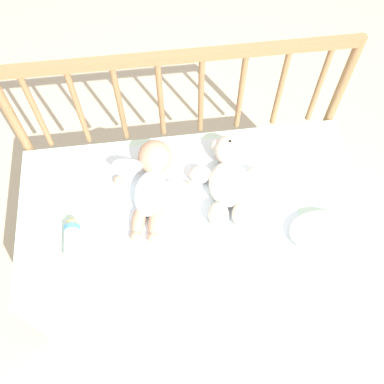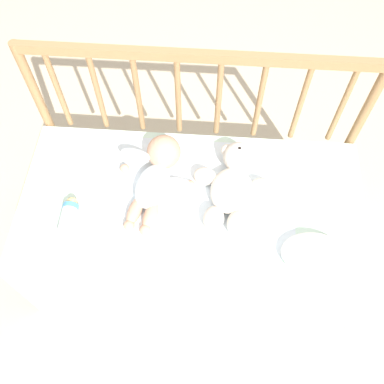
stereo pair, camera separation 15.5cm
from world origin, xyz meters
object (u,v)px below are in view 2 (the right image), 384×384
object	(u,v)px
baby	(157,173)
small_pillow	(315,254)
baby_bottle	(69,215)
teddy_bear	(233,184)

from	to	relation	value
baby	small_pillow	distance (m)	0.64
baby	baby_bottle	distance (m)	0.35
baby	teddy_bear	bearing A→B (deg)	-4.55
teddy_bear	baby	bearing A→B (deg)	175.45
baby_bottle	small_pillow	xyz separation A→B (m)	(0.87, -0.09, 0.00)
teddy_bear	small_pillow	distance (m)	0.38
teddy_bear	baby_bottle	xyz separation A→B (m)	(-0.59, -0.16, -0.02)
teddy_bear	small_pillow	size ratio (longest dim) A/B	1.66
baby	baby_bottle	xyz separation A→B (m)	(-0.30, -0.19, -0.02)
teddy_bear	baby	xyz separation A→B (m)	(-0.29, 0.02, 0.00)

